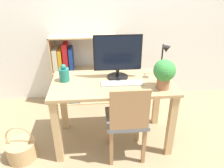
{
  "coord_description": "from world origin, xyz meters",
  "views": [
    {
      "loc": [
        -0.18,
        -2.0,
        1.73
      ],
      "look_at": [
        0.0,
        0.1,
        0.67
      ],
      "focal_mm": 35.0,
      "sensor_mm": 36.0,
      "label": 1
    }
  ],
  "objects": [
    {
      "name": "vase",
      "position": [
        -0.49,
        0.07,
        0.83
      ],
      "size": [
        0.1,
        0.1,
        0.18
      ],
      "color": "#1E7266",
      "rests_on": "desk"
    },
    {
      "name": "desk_lamp",
      "position": [
        0.53,
        0.07,
        0.96
      ],
      "size": [
        0.1,
        0.19,
        0.35
      ],
      "color": "black",
      "rests_on": "desk"
    },
    {
      "name": "ground_plane",
      "position": [
        0.0,
        0.0,
        0.0
      ],
      "size": [
        10.0,
        10.0,
        0.0
      ],
      "primitive_type": "plane",
      "color": "#997F5B"
    },
    {
      "name": "monitor",
      "position": [
        0.06,
        0.11,
        1.0
      ],
      "size": [
        0.5,
        0.22,
        0.46
      ],
      "color": "black",
      "rests_on": "desk"
    },
    {
      "name": "bookshelf",
      "position": [
        -0.5,
        0.92,
        0.44
      ],
      "size": [
        0.9,
        0.28,
        1.01
      ],
      "color": "tan",
      "rests_on": "ground_plane"
    },
    {
      "name": "potted_plant",
      "position": [
        0.47,
        -0.18,
        0.91
      ],
      "size": [
        0.21,
        0.21,
        0.29
      ],
      "color": "#9E6647",
      "rests_on": "desk"
    },
    {
      "name": "keyboard",
      "position": [
        0.08,
        -0.06,
        0.76
      ],
      "size": [
        0.41,
        0.11,
        0.02
      ],
      "color": "#B2B2B7",
      "rests_on": "desk"
    },
    {
      "name": "chair",
      "position": [
        0.11,
        -0.28,
        0.47
      ],
      "size": [
        0.4,
        0.4,
        0.86
      ],
      "rotation": [
        0.0,
        0.0,
        -0.06
      ],
      "color": "slate",
      "rests_on": "ground_plane"
    },
    {
      "name": "basket",
      "position": [
        -0.97,
        -0.2,
        0.11
      ],
      "size": [
        0.3,
        0.3,
        0.4
      ],
      "color": "tan",
      "rests_on": "ground_plane"
    },
    {
      "name": "wall_back",
      "position": [
        0.0,
        1.09,
        1.3
      ],
      "size": [
        8.0,
        0.05,
        2.6
      ],
      "color": "silver",
      "rests_on": "ground_plane"
    },
    {
      "name": "desk",
      "position": [
        0.0,
        0.0,
        0.6
      ],
      "size": [
        1.25,
        0.66,
        0.75
      ],
      "color": "tan",
      "rests_on": "ground_plane"
    }
  ]
}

